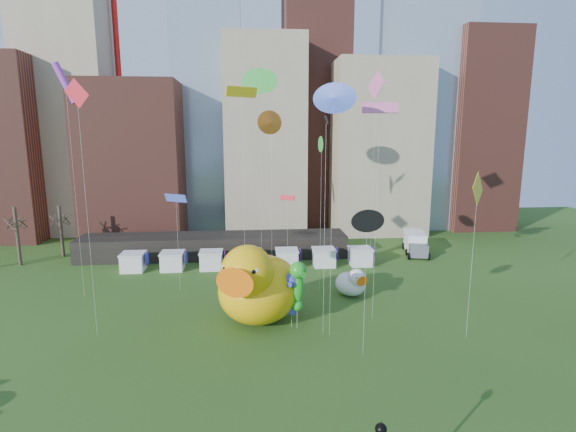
{
  "coord_description": "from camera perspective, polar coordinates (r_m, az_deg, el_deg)",
  "views": [
    {
      "loc": [
        1.21,
        -19.61,
        17.18
      ],
      "look_at": [
        3.71,
        8.45,
        12.0
      ],
      "focal_mm": 27.0,
      "sensor_mm": 36.0,
      "label": 1
    }
  ],
  "objects": [
    {
      "name": "skyline",
      "position": [
        80.79,
        -4.46,
        13.41
      ],
      "size": [
        101.0,
        23.0,
        68.0
      ],
      "color": "brown",
      "rests_on": "ground"
    },
    {
      "name": "pavilion",
      "position": [
        63.76,
        -9.63,
        -3.87
      ],
      "size": [
        38.0,
        6.0,
        3.2
      ],
      "primitive_type": "cube",
      "color": "black",
      "rests_on": "ground"
    },
    {
      "name": "vendor_tents",
      "position": [
        57.88,
        -5.09,
        -5.75
      ],
      "size": [
        33.24,
        2.8,
        2.4
      ],
      "color": "white",
      "rests_on": "ground"
    },
    {
      "name": "bare_trees",
      "position": [
        69.11,
        -31.98,
        -2.17
      ],
      "size": [
        8.44,
        6.44,
        8.5
      ],
      "color": "#382B21",
      "rests_on": "ground"
    },
    {
      "name": "big_duck",
      "position": [
        40.51,
        -4.04,
        -9.09
      ],
      "size": [
        10.51,
        11.46,
        7.99
      ],
      "rotation": [
        0.0,
        0.0,
        -0.42
      ],
      "color": "#F5B60C",
      "rests_on": "ground"
    },
    {
      "name": "small_duck",
      "position": [
        48.22,
        8.39,
        -8.66
      ],
      "size": [
        4.2,
        4.7,
        3.29
      ],
      "rotation": [
        0.0,
        0.0,
        0.36
      ],
      "color": "white",
      "rests_on": "ground"
    },
    {
      "name": "seahorse_green",
      "position": [
        38.98,
        1.24,
        -8.73
      ],
      "size": [
        1.92,
        2.18,
        6.29
      ],
      "rotation": [
        0.0,
        0.0,
        0.3
      ],
      "color": "silver",
      "rests_on": "ground"
    },
    {
      "name": "seahorse_purple",
      "position": [
        39.53,
        0.49,
        -9.81
      ],
      "size": [
        1.66,
        1.91,
        5.19
      ],
      "rotation": [
        0.0,
        0.0,
        -0.26
      ],
      "color": "silver",
      "rests_on": "ground"
    },
    {
      "name": "box_truck",
      "position": [
        67.32,
        16.41,
        -3.41
      ],
      "size": [
        4.2,
        7.66,
        3.09
      ],
      "rotation": [
        0.0,
        0.0,
        -0.22
      ],
      "color": "white",
      "rests_on": "ground"
    },
    {
      "name": "kite_0",
      "position": [
        50.7,
        -0.07,
        2.31
      ],
      "size": [
        1.69,
        1.32,
        10.42
      ],
      "color": "silver",
      "rests_on": "ground"
    },
    {
      "name": "kite_1",
      "position": [
        40.02,
        12.02,
        13.6
      ],
      "size": [
        3.19,
        0.85,
        20.17
      ],
      "color": "silver",
      "rests_on": "ground"
    },
    {
      "name": "kite_2",
      "position": [
        33.2,
        10.4,
        -0.66
      ],
      "size": [
        1.77,
        0.37,
        11.8
      ],
      "color": "silver",
      "rests_on": "ground"
    },
    {
      "name": "kite_3",
      "position": [
        53.18,
        -3.75,
        17.27
      ],
      "size": [
        2.96,
        1.21,
        25.05
      ],
      "color": "silver",
      "rests_on": "ground"
    },
    {
      "name": "kite_4",
      "position": [
        38.42,
        23.69,
        3.02
      ],
      "size": [
        2.0,
        2.02,
        14.4
      ],
      "color": "silver",
      "rests_on": "ground"
    },
    {
      "name": "kite_5",
      "position": [
        35.79,
        6.04,
        15.16
      ],
      "size": [
        2.28,
        1.45,
        21.42
      ],
      "color": "silver",
      "rests_on": "ground"
    },
    {
      "name": "kite_6",
      "position": [
        52.33,
        -2.26,
        12.2
      ],
      "size": [
        2.25,
        2.22,
        20.23
      ],
      "color": "silver",
      "rests_on": "ground"
    },
    {
      "name": "kite_7",
      "position": [
        50.5,
        -27.27,
        15.24
      ],
      "size": [
        2.5,
        1.1,
        24.49
      ],
      "color": "silver",
      "rests_on": "ground"
    },
    {
      "name": "kite_8",
      "position": [
        39.35,
        -25.99,
        13.42
      ],
      "size": [
        2.2,
        0.91,
        21.74
      ],
      "color": "silver",
      "rests_on": "ground"
    },
    {
      "name": "kite_9",
      "position": [
        50.52,
        11.52,
        16.07
      ],
      "size": [
        1.14,
        2.93,
        24.34
      ],
      "color": "silver",
      "rests_on": "ground"
    },
    {
      "name": "kite_10",
      "position": [
        35.95,
        5.05,
        12.07
      ],
      "size": [
        0.75,
        2.0,
        18.84
      ],
      "color": "silver",
      "rests_on": "ground"
    },
    {
      "name": "kite_11",
      "position": [
        47.15,
        4.44,
        9.35
      ],
      "size": [
        0.31,
        1.74,
        17.24
      ],
      "color": "silver",
      "rests_on": "ground"
    },
    {
      "name": "kite_12",
      "position": [
        48.53,
        -6.12,
        15.8
      ],
      "size": [
        3.41,
        2.12,
        22.45
      ],
      "color": "silver",
      "rests_on": "ground"
    },
    {
      "name": "kite_13",
      "position": [
        48.83,
        -14.56,
        2.24
      ],
      "size": [
        2.66,
        1.86,
        11.01
      ],
      "color": "silver",
      "rests_on": "ground"
    }
  ]
}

